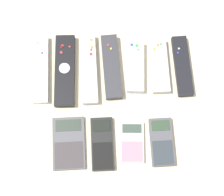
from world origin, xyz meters
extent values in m
plane|color=beige|center=(0.00, 0.00, 0.00)|extent=(3.00, 3.00, 0.00)
cube|color=white|center=(-0.21, 0.13, 0.01)|extent=(0.05, 0.21, 0.02)
cylinder|color=silver|center=(-0.21, 0.12, 0.02)|extent=(0.03, 0.03, 0.00)
cylinder|color=silver|center=(-0.21, 0.21, 0.02)|extent=(0.01, 0.01, 0.00)
cylinder|color=orange|center=(-0.22, 0.21, 0.02)|extent=(0.01, 0.01, 0.00)
cylinder|color=blue|center=(-0.20, 0.17, 0.02)|extent=(0.01, 0.01, 0.00)
cube|color=black|center=(-0.14, 0.12, 0.01)|extent=(0.06, 0.22, 0.02)
cylinder|color=silver|center=(-0.14, 0.12, 0.02)|extent=(0.03, 0.03, 0.00)
cylinder|color=red|center=(-0.15, 0.17, 0.02)|extent=(0.01, 0.01, 0.00)
cylinder|color=red|center=(-0.14, 0.19, 0.02)|extent=(0.01, 0.01, 0.00)
cylinder|color=red|center=(-0.12, 0.19, 0.02)|extent=(0.01, 0.01, 0.00)
cylinder|color=red|center=(-0.15, 0.19, 0.02)|extent=(0.01, 0.01, 0.00)
cube|color=silver|center=(-0.07, 0.12, 0.01)|extent=(0.05, 0.21, 0.02)
cylinder|color=orange|center=(-0.06, 0.21, 0.02)|extent=(0.01, 0.01, 0.00)
cylinder|color=red|center=(-0.06, 0.17, 0.02)|extent=(0.01, 0.01, 0.00)
cylinder|color=red|center=(-0.06, 0.18, 0.02)|extent=(0.01, 0.01, 0.00)
cylinder|color=orange|center=(-0.06, 0.19, 0.02)|extent=(0.01, 0.01, 0.00)
cube|color=#333338|center=(0.00, 0.13, 0.01)|extent=(0.06, 0.20, 0.02)
cylinder|color=yellow|center=(0.00, 0.18, 0.02)|extent=(0.01, 0.01, 0.00)
cylinder|color=red|center=(-0.01, 0.19, 0.02)|extent=(0.01, 0.01, 0.00)
cube|color=silver|center=(0.07, 0.13, 0.01)|extent=(0.06, 0.16, 0.02)
cylinder|color=silver|center=(0.07, 0.13, 0.02)|extent=(0.03, 0.03, 0.00)
cylinder|color=green|center=(0.08, 0.19, 0.02)|extent=(0.01, 0.01, 0.00)
cylinder|color=blue|center=(0.06, 0.19, 0.02)|extent=(0.01, 0.01, 0.00)
cylinder|color=green|center=(0.08, 0.18, 0.02)|extent=(0.01, 0.01, 0.00)
cube|color=#B7B7BC|center=(0.14, 0.13, 0.01)|extent=(0.06, 0.16, 0.02)
cylinder|color=green|center=(0.15, 0.20, 0.02)|extent=(0.01, 0.01, 0.00)
cylinder|color=orange|center=(0.14, 0.19, 0.02)|extent=(0.01, 0.01, 0.00)
cylinder|color=yellow|center=(0.13, 0.18, 0.02)|extent=(0.01, 0.01, 0.00)
cube|color=black|center=(0.21, 0.13, 0.01)|extent=(0.05, 0.18, 0.02)
cylinder|color=silver|center=(0.20, 0.18, 0.02)|extent=(0.01, 0.01, 0.00)
cylinder|color=blue|center=(0.20, 0.17, 0.02)|extent=(0.01, 0.01, 0.00)
cube|color=#4C4C51|center=(-0.12, -0.09, 0.01)|extent=(0.09, 0.15, 0.01)
cube|color=#333D33|center=(-0.13, -0.04, 0.01)|extent=(0.07, 0.03, 0.00)
cube|color=#3C3637|center=(-0.12, -0.13, 0.01)|extent=(0.08, 0.08, 0.00)
cube|color=black|center=(-0.03, -0.10, 0.01)|extent=(0.07, 0.15, 0.01)
cube|color=black|center=(-0.03, -0.05, 0.02)|extent=(0.05, 0.03, 0.00)
cube|color=black|center=(-0.03, -0.13, 0.01)|extent=(0.06, 0.08, 0.00)
cube|color=beige|center=(0.05, -0.09, 0.01)|extent=(0.07, 0.12, 0.01)
cube|color=#38473D|center=(0.05, -0.06, 0.01)|extent=(0.05, 0.03, 0.00)
cube|color=#A0798D|center=(0.05, -0.12, 0.01)|extent=(0.06, 0.06, 0.00)
cube|color=#4C4C51|center=(0.14, -0.09, 0.01)|extent=(0.07, 0.14, 0.01)
cube|color=#2D422D|center=(0.14, -0.05, 0.02)|extent=(0.05, 0.03, 0.00)
cube|color=#2E353B|center=(0.14, -0.13, 0.02)|extent=(0.06, 0.07, 0.00)
camera|label=1|loc=(-0.01, -0.24, 1.05)|focal=60.00mm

